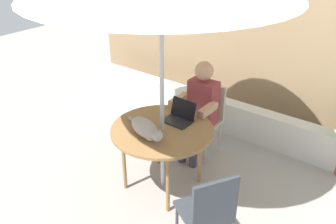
% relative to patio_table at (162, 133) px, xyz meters
% --- Properties ---
extents(ground_plane, '(14.00, 14.00, 0.00)m').
position_rel_patio_table_xyz_m(ground_plane, '(0.00, 0.00, -0.68)').
color(ground_plane, gray).
extents(fence_back, '(5.83, 0.08, 1.94)m').
position_rel_patio_table_xyz_m(fence_back, '(0.00, 2.14, 0.29)').
color(fence_back, '#937756').
rests_on(fence_back, ground).
extents(planter_wall_low, '(5.24, 0.20, 0.46)m').
position_rel_patio_table_xyz_m(planter_wall_low, '(0.00, 1.48, -0.45)').
color(planter_wall_low, beige).
rests_on(planter_wall_low, ground).
extents(patio_table, '(1.08, 1.08, 0.74)m').
position_rel_patio_table_xyz_m(patio_table, '(0.00, 0.00, 0.00)').
color(patio_table, olive).
rests_on(patio_table, ground).
extents(chair_occupied, '(0.40, 0.40, 0.90)m').
position_rel_patio_table_xyz_m(chair_occupied, '(0.00, 0.88, -0.15)').
color(chair_occupied, '#B2A899').
rests_on(chair_occupied, ground).
extents(chair_empty, '(0.55, 0.55, 0.90)m').
position_rel_patio_table_xyz_m(chair_empty, '(0.89, -0.53, -0.15)').
color(chair_empty, '#33383F').
rests_on(chair_empty, ground).
extents(person_seated, '(0.48, 0.48, 1.24)m').
position_rel_patio_table_xyz_m(person_seated, '(-0.00, 0.72, 0.02)').
color(person_seated, maroon).
rests_on(person_seated, ground).
extents(laptop, '(0.31, 0.26, 0.21)m').
position_rel_patio_table_xyz_m(laptop, '(0.05, 0.26, 0.12)').
color(laptop, black).
rests_on(laptop, patio_table).
extents(cat, '(0.62, 0.31, 0.17)m').
position_rel_patio_table_xyz_m(cat, '(-0.04, -0.22, 0.14)').
color(cat, gray).
rests_on(cat, patio_table).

